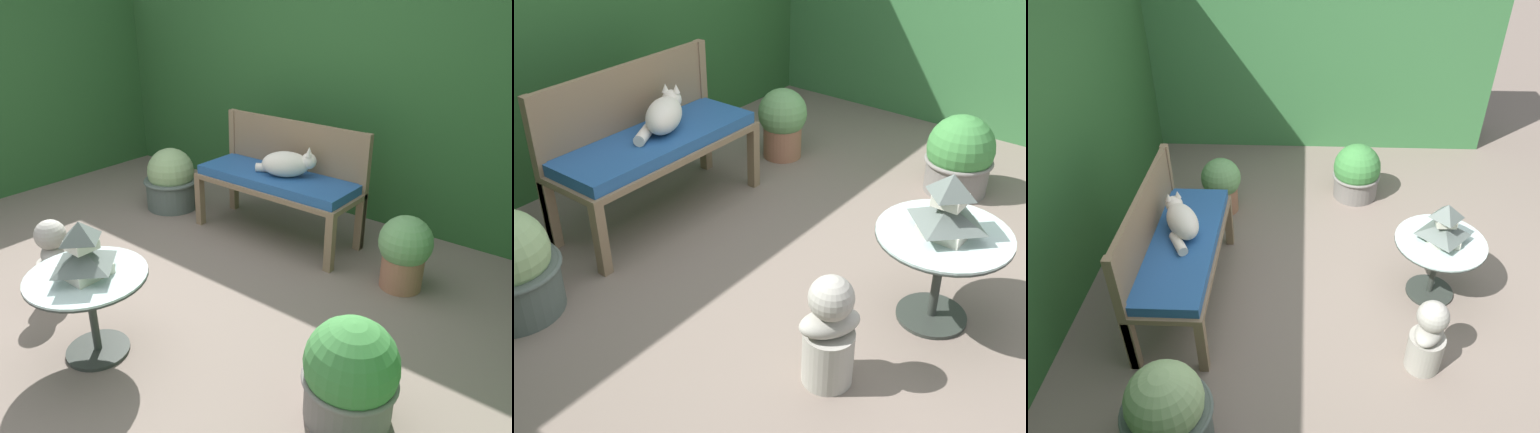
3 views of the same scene
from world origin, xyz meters
TOP-DOWN VIEW (x-y plane):
  - ground at (0.00, 0.00)m, footprint 30.00×30.00m
  - foliage_hedge_right at (2.85, 0.18)m, footprint 0.70×3.57m
  - garden_bench at (0.08, 1.18)m, footprint 1.35×0.50m
  - bench_backrest at (0.08, 1.41)m, footprint 1.35×0.06m
  - cat at (0.17, 1.19)m, footprint 0.49×0.36m
  - patio_table at (0.19, -0.62)m, footprint 0.64×0.64m
  - pagoda_birdhouse at (0.19, -0.62)m, footprint 0.29×0.29m
  - garden_bust at (-0.48, -0.44)m, footprint 0.32×0.28m
  - potted_plant_patio_mid at (1.22, 1.09)m, footprint 0.36×0.36m
  - potted_plant_bench_right at (-1.04, 1.07)m, footprint 0.51×0.51m
  - potted_plant_bench_left at (1.51, -0.15)m, footprint 0.45×0.45m

SIDE VIEW (x-z plane):
  - ground at x=0.00m, z-range 0.00..0.00m
  - potted_plant_bench_left at x=1.51m, z-range -0.02..0.51m
  - potted_plant_bench_right at x=-1.04m, z-range -0.03..0.54m
  - garden_bust at x=-0.48m, z-range -0.02..0.54m
  - potted_plant_patio_mid at x=1.22m, z-range 0.01..0.53m
  - patio_table at x=0.19m, z-range 0.14..0.64m
  - garden_bench at x=0.08m, z-range 0.19..0.73m
  - pagoda_birdhouse at x=0.19m, z-range 0.48..0.78m
  - cat at x=0.17m, z-range 0.52..0.76m
  - bench_backrest at x=0.08m, z-range 0.20..1.13m
  - foliage_hedge_right at x=2.85m, z-range 0.00..1.85m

